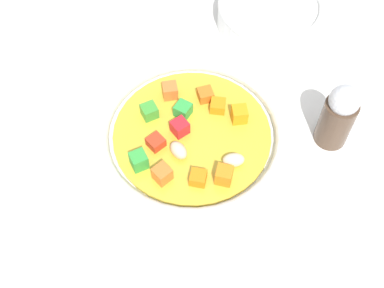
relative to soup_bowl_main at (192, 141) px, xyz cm
name	(u,v)px	position (x,y,z in cm)	size (l,w,h in cm)	color
ground_plane	(192,161)	(0.01, 0.00, -3.85)	(140.00, 140.00, 2.00)	silver
soup_bowl_main	(192,141)	(0.00, 0.00, 0.00)	(19.99, 19.99, 6.02)	white
side_bowl_small	(271,13)	(21.13, 5.52, -0.85)	(13.33, 13.33, 3.87)	white
pepper_shaker	(338,116)	(11.65, -9.69, 1.23)	(3.50, 3.50, 8.27)	#4C3828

